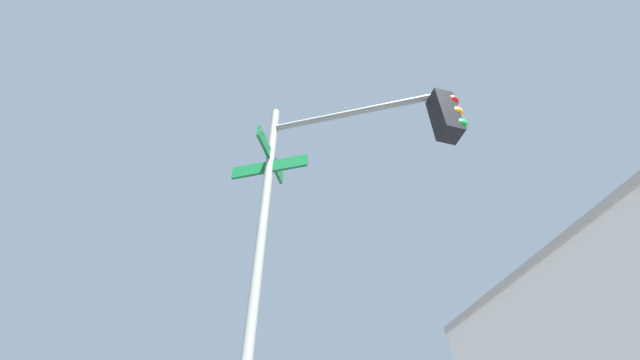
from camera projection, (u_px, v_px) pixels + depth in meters
traffic_signal_near at (348, 185)px, 5.07m from camera, size 1.84×2.83×6.15m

